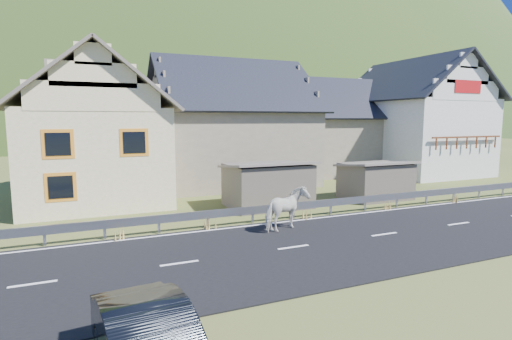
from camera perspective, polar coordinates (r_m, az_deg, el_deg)
name	(u,v)px	position (r m, az deg, el deg)	size (l,w,h in m)	color
ground	(384,235)	(16.46, 17.84, -8.87)	(160.00, 160.00, 0.00)	#41501E
road	(384,235)	(16.45, 17.84, -8.80)	(60.00, 7.00, 0.04)	black
lane_markings	(384,234)	(16.45, 17.84, -8.72)	(60.00, 6.60, 0.01)	silver
guardrail	(331,203)	(19.16, 10.67, -4.65)	(28.10, 0.09, 0.75)	#93969B
shed_left	(267,185)	(20.51, 1.64, -2.21)	(4.30, 3.30, 2.40)	#6E6354
shed_right	(375,181)	(23.58, 16.67, -1.52)	(3.80, 2.90, 2.20)	#6E6354
house_cream	(94,121)	(23.87, -22.12, 6.44)	(7.80, 9.80, 8.30)	#FFECB9
house_stone_a	(230,117)	(28.50, -3.72, 7.56)	(10.80, 9.80, 8.90)	gray
house_stone_b	(333,122)	(34.83, 10.96, 6.73)	(9.80, 8.80, 8.10)	gray
house_white	(414,112)	(36.32, 21.64, 7.68)	(8.80, 10.80, 9.70)	white
mountain	(124,173)	(194.04, -18.37, -0.36)	(440.00, 280.00, 260.00)	#283F19
horse	(287,209)	(16.15, 4.39, -5.56)	(2.03, 0.93, 1.72)	silver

